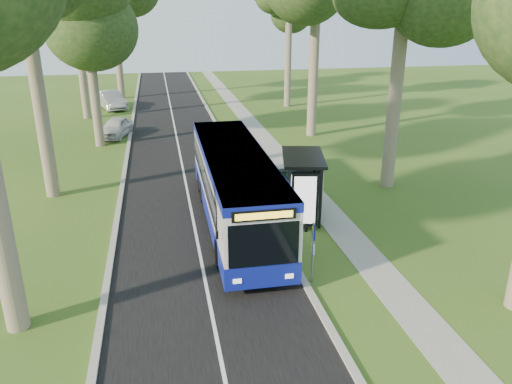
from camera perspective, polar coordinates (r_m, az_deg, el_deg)
ground at (r=21.15m, az=3.04°, el=-5.98°), size 120.00×120.00×0.00m
road at (r=29.88m, az=-8.21°, el=1.91°), size 7.00×100.00×0.02m
kerb_east at (r=30.22m, az=-1.58°, el=2.43°), size 0.25×100.00×0.12m
kerb_west at (r=29.92m, az=-14.92°, el=1.54°), size 0.25×100.00×0.12m
centre_line at (r=29.88m, az=-8.21°, el=1.93°), size 0.12×100.00×0.00m
footpath at (r=30.85m, az=3.93°, el=2.67°), size 1.50×100.00×0.02m
bus at (r=22.45m, az=-2.40°, el=0.52°), size 2.78×12.85×3.40m
bus_stop_sign at (r=17.85m, az=6.56°, el=-6.11°), size 0.08×0.33×2.33m
bus_shelter at (r=22.91m, az=6.07°, el=1.76°), size 2.57×3.78×2.97m
litter_bin at (r=27.51m, az=3.02°, el=1.54°), size 0.57×0.57×0.99m
car_white at (r=39.91m, az=-15.74°, el=7.12°), size 2.77×4.52×1.44m
car_silver at (r=51.31m, az=-16.28°, el=10.06°), size 3.51×5.48×1.71m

